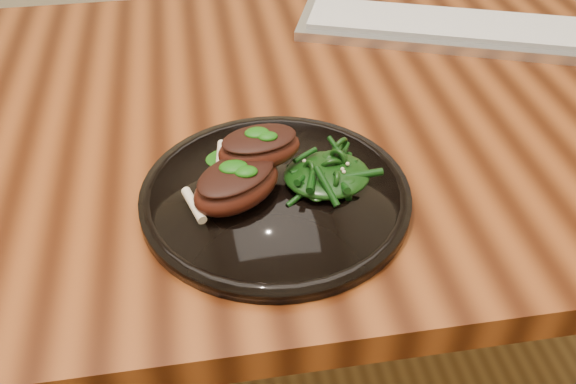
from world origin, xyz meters
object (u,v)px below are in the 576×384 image
at_px(lamb_chop_front, 236,184).
at_px(keyboard, 446,28).
at_px(greens_heap, 327,170).
at_px(plate, 275,195).
at_px(desk, 244,158).

xyz_separation_m(lamb_chop_front, keyboard, (0.38, 0.39, -0.03)).
xyz_separation_m(lamb_chop_front, greens_heap, (0.10, 0.02, -0.01)).
bearing_deg(keyboard, lamb_chop_front, -134.72).
bearing_deg(keyboard, plate, -132.05).
bearing_deg(keyboard, desk, -153.68).
distance_m(plate, lamb_chop_front, 0.06).
distance_m(lamb_chop_front, keyboard, 0.54).
bearing_deg(greens_heap, lamb_chop_front, -170.97).
xyz_separation_m(desk, greens_heap, (0.08, -0.19, 0.12)).
height_order(desk, keyboard, keyboard).
relative_size(desk, plate, 5.28).
xyz_separation_m(desk, plate, (0.02, -0.20, 0.09)).
distance_m(desk, keyboard, 0.41).
bearing_deg(greens_heap, desk, 111.73).
height_order(desk, greens_heap, greens_heap).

